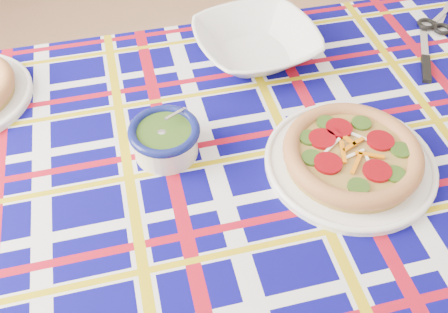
# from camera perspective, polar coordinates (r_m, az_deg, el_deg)

# --- Properties ---
(floor) EXTENTS (4.00, 4.00, 0.00)m
(floor) POSITION_cam_1_polar(r_m,az_deg,el_deg) (1.80, 8.86, -16.37)
(floor) COLOR tan
(floor) RESTS_ON ground
(dining_table) EXTENTS (2.02, 1.59, 0.83)m
(dining_table) POSITION_cam_1_polar(r_m,az_deg,el_deg) (1.08, 3.85, -4.98)
(dining_table) COLOR brown
(dining_table) RESTS_ON floor
(tablecloth) EXTENTS (2.07, 1.64, 0.12)m
(tablecloth) POSITION_cam_1_polar(r_m,az_deg,el_deg) (1.06, 3.92, -4.09)
(tablecloth) COLOR #080565
(tablecloth) RESTS_ON dining_table
(main_focaccia_plate) EXTENTS (0.47, 0.47, 0.07)m
(main_focaccia_plate) POSITION_cam_1_polar(r_m,az_deg,el_deg) (1.03, 14.43, 0.28)
(main_focaccia_plate) COLOR #A8803B
(main_focaccia_plate) RESTS_ON tablecloth
(pesto_bowl) EXTENTS (0.20, 0.20, 0.09)m
(pesto_bowl) POSITION_cam_1_polar(r_m,az_deg,el_deg) (1.03, -6.78, 2.18)
(pesto_bowl) COLOR #223E11
(pesto_bowl) RESTS_ON tablecloth
(serving_bowl) EXTENTS (0.40, 0.40, 0.07)m
(serving_bowl) POSITION_cam_1_polar(r_m,az_deg,el_deg) (1.28, 3.67, 12.77)
(serving_bowl) COLOR white
(serving_bowl) RESTS_ON tablecloth
(table_knife) EXTENTS (0.06, 0.26, 0.01)m
(table_knife) POSITION_cam_1_polar(r_m,az_deg,el_deg) (1.44, 21.92, 12.01)
(table_knife) COLOR silver
(table_knife) RESTS_ON tablecloth
(kitchen_scissors) EXTENTS (0.19, 0.23, 0.02)m
(kitchen_scissors) POSITION_cam_1_polar(r_m,az_deg,el_deg) (1.57, 23.89, 14.79)
(kitchen_scissors) COLOR silver
(kitchen_scissors) RESTS_ON tablecloth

